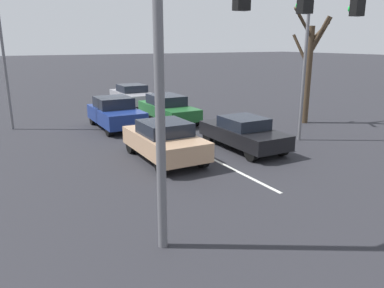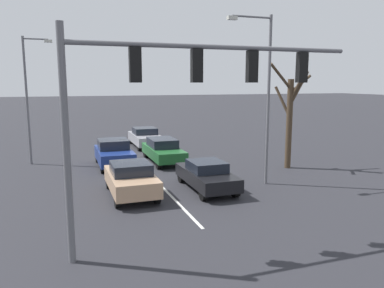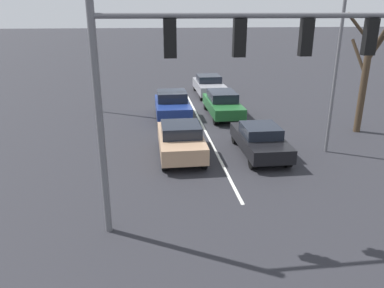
{
  "view_description": "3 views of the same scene",
  "coord_description": "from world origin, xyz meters",
  "px_view_note": "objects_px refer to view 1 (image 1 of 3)",
  "views": [
    {
      "loc": [
        7.24,
        20.27,
        4.3
      ],
      "look_at": [
        1.42,
        9.69,
        1.01
      ],
      "focal_mm": 35.0,
      "sensor_mm": 36.0,
      "label": 1
    },
    {
      "loc": [
        4.33,
        23.88,
        4.93
      ],
      "look_at": [
        -1.13,
        8.17,
        2.19
      ],
      "focal_mm": 35.0,
      "sensor_mm": 36.0,
      "label": 2
    },
    {
      "loc": [
        3.01,
        23.26,
        6.08
      ],
      "look_at": [
        1.35,
        9.65,
        1.17
      ],
      "focal_mm": 35.0,
      "sensor_mm": 36.0,
      "label": 3
    }
  ],
  "objects_px": {
    "traffic_signal_gantry": "(282,18)",
    "bare_tree_near": "(309,65)",
    "car_darkgreen_leftlane_second": "(168,108)",
    "car_gray_leftlane_third": "(133,95)",
    "car_black_leftlane_front": "(243,133)",
    "street_lamp_right_shoulder": "(6,41)",
    "car_navy_midlane_second": "(115,113)",
    "street_lamp_left_shoulder": "(303,33)",
    "car_tan_midlane_front": "(164,140)"
  },
  "relations": [
    {
      "from": "traffic_signal_gantry",
      "to": "bare_tree_near",
      "type": "xyz_separation_m",
      "value": [
        -9.23,
        -8.03,
        -1.68
      ]
    },
    {
      "from": "car_darkgreen_leftlane_second",
      "to": "traffic_signal_gantry",
      "type": "relative_size",
      "value": 0.53
    },
    {
      "from": "car_gray_leftlane_third",
      "to": "car_black_leftlane_front",
      "type": "bearing_deg",
      "value": 90.87
    },
    {
      "from": "car_darkgreen_leftlane_second",
      "to": "bare_tree_near",
      "type": "height_order",
      "value": "bare_tree_near"
    },
    {
      "from": "street_lamp_right_shoulder",
      "to": "bare_tree_near",
      "type": "relative_size",
      "value": 1.27
    },
    {
      "from": "car_navy_midlane_second",
      "to": "bare_tree_near",
      "type": "distance_m",
      "value": 10.51
    },
    {
      "from": "car_gray_leftlane_third",
      "to": "street_lamp_left_shoulder",
      "type": "xyz_separation_m",
      "value": [
        -3.05,
        12.65,
        3.92
      ]
    },
    {
      "from": "car_tan_midlane_front",
      "to": "traffic_signal_gantry",
      "type": "bearing_deg",
      "value": 93.93
    },
    {
      "from": "traffic_signal_gantry",
      "to": "street_lamp_left_shoulder",
      "type": "height_order",
      "value": "street_lamp_left_shoulder"
    },
    {
      "from": "car_navy_midlane_second",
      "to": "traffic_signal_gantry",
      "type": "distance_m",
      "value": 12.45
    },
    {
      "from": "street_lamp_right_shoulder",
      "to": "car_navy_midlane_second",
      "type": "bearing_deg",
      "value": 153.31
    },
    {
      "from": "car_gray_leftlane_third",
      "to": "street_lamp_right_shoulder",
      "type": "distance_m",
      "value": 9.45
    },
    {
      "from": "car_black_leftlane_front",
      "to": "traffic_signal_gantry",
      "type": "bearing_deg",
      "value": 60.23
    },
    {
      "from": "car_black_leftlane_front",
      "to": "bare_tree_near",
      "type": "relative_size",
      "value": 0.7
    },
    {
      "from": "street_lamp_left_shoulder",
      "to": "traffic_signal_gantry",
      "type": "bearing_deg",
      "value": 42.03
    },
    {
      "from": "street_lamp_right_shoulder",
      "to": "traffic_signal_gantry",
      "type": "bearing_deg",
      "value": 109.04
    },
    {
      "from": "car_black_leftlane_front",
      "to": "traffic_signal_gantry",
      "type": "distance_m",
      "value": 7.5
    },
    {
      "from": "street_lamp_right_shoulder",
      "to": "car_black_leftlane_front",
      "type": "bearing_deg",
      "value": 132.7
    },
    {
      "from": "car_gray_leftlane_third",
      "to": "street_lamp_left_shoulder",
      "type": "height_order",
      "value": "street_lamp_left_shoulder"
    },
    {
      "from": "car_black_leftlane_front",
      "to": "bare_tree_near",
      "type": "height_order",
      "value": "bare_tree_near"
    },
    {
      "from": "car_darkgreen_leftlane_second",
      "to": "traffic_signal_gantry",
      "type": "distance_m",
      "value": 12.94
    },
    {
      "from": "car_black_leftlane_front",
      "to": "car_navy_midlane_second",
      "type": "relative_size",
      "value": 1.03
    },
    {
      "from": "car_tan_midlane_front",
      "to": "street_lamp_left_shoulder",
      "type": "distance_m",
      "value": 7.45
    },
    {
      "from": "car_navy_midlane_second",
      "to": "car_gray_leftlane_third",
      "type": "relative_size",
      "value": 0.89
    },
    {
      "from": "car_black_leftlane_front",
      "to": "car_darkgreen_leftlane_second",
      "type": "bearing_deg",
      "value": -86.85
    },
    {
      "from": "car_black_leftlane_front",
      "to": "street_lamp_left_shoulder",
      "type": "height_order",
      "value": "street_lamp_left_shoulder"
    },
    {
      "from": "car_navy_midlane_second",
      "to": "street_lamp_right_shoulder",
      "type": "height_order",
      "value": "street_lamp_right_shoulder"
    },
    {
      "from": "car_navy_midlane_second",
      "to": "car_tan_midlane_front",
      "type": "bearing_deg",
      "value": 89.31
    },
    {
      "from": "car_tan_midlane_front",
      "to": "street_lamp_right_shoulder",
      "type": "distance_m",
      "value": 10.21
    },
    {
      "from": "car_navy_midlane_second",
      "to": "street_lamp_left_shoulder",
      "type": "relative_size",
      "value": 0.51
    },
    {
      "from": "car_navy_midlane_second",
      "to": "street_lamp_right_shoulder",
      "type": "relative_size",
      "value": 0.54
    },
    {
      "from": "car_tan_midlane_front",
      "to": "car_black_leftlane_front",
      "type": "xyz_separation_m",
      "value": [
        -3.49,
        0.18,
        -0.07
      ]
    },
    {
      "from": "car_tan_midlane_front",
      "to": "street_lamp_right_shoulder",
      "type": "xyz_separation_m",
      "value": [
        4.47,
        -8.45,
        3.61
      ]
    },
    {
      "from": "car_gray_leftlane_third",
      "to": "bare_tree_near",
      "type": "relative_size",
      "value": 0.77
    },
    {
      "from": "street_lamp_left_shoulder",
      "to": "bare_tree_near",
      "type": "height_order",
      "value": "street_lamp_left_shoulder"
    },
    {
      "from": "car_black_leftlane_front",
      "to": "car_gray_leftlane_third",
      "type": "distance_m",
      "value": 12.59
    },
    {
      "from": "car_navy_midlane_second",
      "to": "street_lamp_right_shoulder",
      "type": "distance_m",
      "value": 6.22
    },
    {
      "from": "car_tan_midlane_front",
      "to": "car_black_leftlane_front",
      "type": "bearing_deg",
      "value": 176.99
    },
    {
      "from": "traffic_signal_gantry",
      "to": "street_lamp_left_shoulder",
      "type": "relative_size",
      "value": 1.1
    },
    {
      "from": "car_gray_leftlane_third",
      "to": "street_lamp_left_shoulder",
      "type": "bearing_deg",
      "value": 103.54
    },
    {
      "from": "traffic_signal_gantry",
      "to": "car_tan_midlane_front",
      "type": "bearing_deg",
      "value": -86.07
    },
    {
      "from": "car_darkgreen_leftlane_second",
      "to": "street_lamp_right_shoulder",
      "type": "xyz_separation_m",
      "value": [
        7.6,
        -2.09,
        3.61
      ]
    },
    {
      "from": "car_black_leftlane_front",
      "to": "traffic_signal_gantry",
      "type": "height_order",
      "value": "traffic_signal_gantry"
    },
    {
      "from": "car_tan_midlane_front",
      "to": "car_black_leftlane_front",
      "type": "distance_m",
      "value": 3.5
    },
    {
      "from": "car_gray_leftlane_third",
      "to": "bare_tree_near",
      "type": "bearing_deg",
      "value": 122.27
    },
    {
      "from": "car_tan_midlane_front",
      "to": "traffic_signal_gantry",
      "type": "height_order",
      "value": "traffic_signal_gantry"
    },
    {
      "from": "car_darkgreen_leftlane_second",
      "to": "car_tan_midlane_front",
      "type": "bearing_deg",
      "value": 63.76
    },
    {
      "from": "car_gray_leftlane_third",
      "to": "bare_tree_near",
      "type": "height_order",
      "value": "bare_tree_near"
    },
    {
      "from": "car_navy_midlane_second",
      "to": "car_black_leftlane_front",
      "type": "bearing_deg",
      "value": 118.32
    },
    {
      "from": "car_gray_leftlane_third",
      "to": "traffic_signal_gantry",
      "type": "relative_size",
      "value": 0.53
    }
  ]
}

